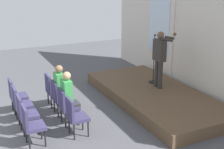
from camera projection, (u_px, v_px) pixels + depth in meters
rear_partition at (199, 23)px, 9.12m from camera, size 9.68×0.14×4.46m
stage_platform at (154, 96)px, 9.17m from camera, size 4.94×2.30×0.33m
speaker at (160, 55)px, 9.11m from camera, size 0.51×0.69×1.71m
mic_stand at (153, 72)px, 9.73m from camera, size 0.28×0.28×1.55m
chair_r0_c0 at (52, 88)px, 8.73m from camera, size 0.46×0.44×0.94m
chair_r0_c1 at (59, 96)px, 8.17m from camera, size 0.46×0.44×0.94m
audience_r0_c1 at (61, 87)px, 8.14m from camera, size 0.36×0.39×1.37m
chair_r0_c2 at (66, 105)px, 7.62m from camera, size 0.46×0.44×0.94m
audience_r0_c2 at (69, 95)px, 7.58m from camera, size 0.36×0.39×1.38m
chair_r0_c3 at (75, 115)px, 7.06m from camera, size 0.46×0.44×0.94m
chair_r1_c0 at (16, 94)px, 8.31m from camera, size 0.46×0.44×0.94m
chair_r1_c1 at (20, 102)px, 7.76m from camera, size 0.46×0.44×0.94m
chair_r1_c2 at (25, 112)px, 7.20m from camera, size 0.46×0.44×0.94m
chair_r1_c3 at (31, 123)px, 6.65m from camera, size 0.46×0.44×0.94m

